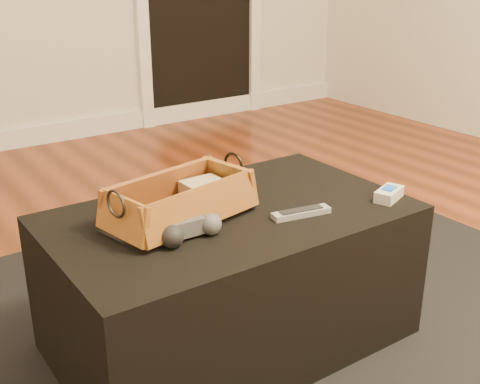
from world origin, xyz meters
TOP-DOWN VIEW (x-y plane):
  - baseboard at (0.00, 2.73)m, footprint 5.00×0.04m
  - area_rug at (-0.06, 0.28)m, footprint 2.60×2.00m
  - ottoman at (-0.06, 0.33)m, footprint 1.00×0.60m
  - tv_remote at (-0.22, 0.34)m, footprint 0.22×0.11m
  - cloth_bundle at (-0.10, 0.41)m, footprint 0.11×0.08m
  - wicker_basket at (-0.20, 0.36)m, footprint 0.44×0.29m
  - game_controller at (-0.25, 0.24)m, footprint 0.18×0.10m
  - silver_remote at (0.08, 0.19)m, footprint 0.17×0.07m
  - cream_gadget at (0.37, 0.14)m, footprint 0.12×0.09m

SIDE VIEW (x-z plane):
  - area_rug at x=-0.06m, z-range 0.00..0.01m
  - baseboard at x=0.00m, z-range 0.00..0.12m
  - ottoman at x=-0.06m, z-range 0.01..0.43m
  - silver_remote at x=0.08m, z-range 0.43..0.45m
  - cream_gadget at x=0.37m, z-range 0.43..0.47m
  - tv_remote at x=-0.22m, z-range 0.45..0.47m
  - game_controller at x=-0.25m, z-range 0.43..0.49m
  - cloth_bundle at x=-0.10m, z-range 0.45..0.51m
  - wicker_basket at x=-0.20m, z-range 0.41..0.55m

